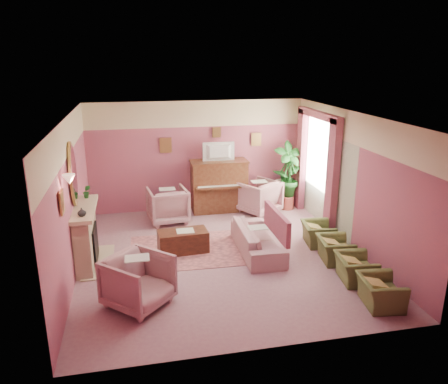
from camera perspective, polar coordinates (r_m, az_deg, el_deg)
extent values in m
cube|color=gray|center=(8.89, -0.43, -8.30)|extent=(5.50, 6.00, 0.01)
cube|color=beige|center=(8.09, -0.47, 9.90)|extent=(5.50, 6.00, 0.01)
cube|color=#7C4162|center=(11.24, -3.50, 4.71)|extent=(5.50, 0.02, 2.80)
cube|color=#7C4162|center=(5.67, 5.66, -8.30)|extent=(5.50, 0.02, 2.80)
cube|color=#7C4162|center=(8.31, -19.37, -0.79)|extent=(0.02, 6.00, 2.80)
cube|color=#7C4162|center=(9.30, 16.39, 1.36)|extent=(0.02, 6.00, 2.80)
cube|color=beige|center=(11.05, -3.60, 10.15)|extent=(5.50, 0.01, 0.65)
cube|color=#ADB597|center=(10.50, 12.89, 1.57)|extent=(0.01, 3.00, 2.15)
cube|color=tan|center=(8.76, -17.63, -5.63)|extent=(0.30, 1.40, 1.10)
cube|color=black|center=(8.81, -16.89, -6.49)|extent=(0.18, 0.72, 0.68)
cube|color=orange|center=(8.88, -16.53, -7.54)|extent=(0.06, 0.54, 0.10)
cube|color=tan|center=(8.56, -17.77, -2.09)|extent=(0.40, 1.55, 0.07)
cube|color=tan|center=(8.96, -16.03, -8.74)|extent=(0.55, 1.50, 0.02)
ellipsoid|color=#AA8746|center=(8.39, -19.14, 2.24)|extent=(0.04, 0.72, 1.20)
ellipsoid|color=white|center=(8.39, -18.98, 2.25)|extent=(0.01, 0.60, 1.06)
cone|color=#EFB994|center=(7.33, -19.58, 1.56)|extent=(0.20, 0.20, 0.16)
cube|color=#532D1A|center=(11.21, -0.66, 0.74)|extent=(1.40, 0.60, 1.30)
cube|color=#532D1A|center=(10.86, -0.30, 0.58)|extent=(1.30, 0.12, 0.06)
cube|color=silver|center=(10.85, -0.30, 0.79)|extent=(1.20, 0.08, 0.02)
cube|color=#532D1A|center=(11.04, -0.67, 4.03)|extent=(1.45, 0.65, 0.04)
imported|color=black|center=(10.93, -0.63, 5.45)|extent=(0.80, 0.12, 0.48)
cube|color=#AA8746|center=(11.06, -7.63, 6.07)|extent=(0.30, 0.03, 0.38)
cube|color=#AA8746|center=(11.45, 4.24, 6.87)|extent=(0.26, 0.03, 0.34)
cube|color=#AA8746|center=(11.17, -0.97, 7.80)|extent=(0.22, 0.03, 0.26)
cube|color=#AA8746|center=(7.08, -20.43, -1.26)|extent=(0.03, 0.28, 0.36)
cube|color=silver|center=(10.56, 12.39, 5.19)|extent=(0.03, 1.40, 1.80)
cube|color=#863C4E|center=(9.81, 13.97, 1.76)|extent=(0.16, 0.34, 2.60)
cube|color=#863C4E|center=(11.44, 10.04, 4.19)|extent=(0.16, 0.34, 2.60)
cube|color=#863C4E|center=(10.39, 12.28, 9.82)|extent=(0.16, 2.20, 0.16)
imported|color=#19501B|center=(9.03, -17.50, 0.06)|extent=(0.16, 0.16, 0.28)
imported|color=beige|center=(8.06, -18.09, -2.51)|extent=(0.16, 0.16, 0.16)
cube|color=#9B5659|center=(9.16, -4.25, -7.52)|extent=(2.55, 1.87, 0.01)
cube|color=#3F1F12|center=(9.01, -5.38, -6.44)|extent=(1.03, 0.57, 0.45)
cube|color=beige|center=(8.93, -5.10, -5.07)|extent=(0.35, 0.28, 0.01)
imported|color=#AF8185|center=(8.93, 4.41, -5.57)|extent=(0.63, 1.88, 0.76)
cube|color=#863C4E|center=(8.96, 6.90, -4.04)|extent=(0.10, 1.43, 0.52)
imported|color=#AF8185|center=(10.57, -7.36, -1.48)|extent=(0.89, 0.89, 0.93)
imported|color=#AF8185|center=(11.14, 4.55, -0.40)|extent=(0.89, 0.89, 0.93)
imported|color=#AF8185|center=(7.19, -11.13, -11.06)|extent=(0.89, 0.89, 0.93)
imported|color=#505C2D|center=(7.55, 19.77, -11.66)|extent=(0.51, 0.73, 0.63)
imported|color=#505C2D|center=(8.17, 16.80, -9.07)|extent=(0.51, 0.73, 0.63)
imported|color=#505C2D|center=(8.83, 14.29, -6.83)|extent=(0.51, 0.73, 0.63)
imported|color=#505C2D|center=(9.51, 12.16, -4.90)|extent=(0.51, 0.73, 0.63)
cylinder|color=beige|center=(11.71, 7.82, -0.22)|extent=(0.52, 0.52, 0.70)
imported|color=#19501B|center=(11.57, 7.92, 2.24)|extent=(0.30, 0.30, 0.34)
imported|color=#19501B|center=(11.53, 8.65, 1.99)|extent=(0.16, 0.16, 0.28)
cylinder|color=brown|center=(11.59, 8.23, -1.37)|extent=(0.34, 0.34, 0.34)
imported|color=#19501B|center=(11.34, 8.42, 2.90)|extent=(0.76, 0.76, 1.44)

